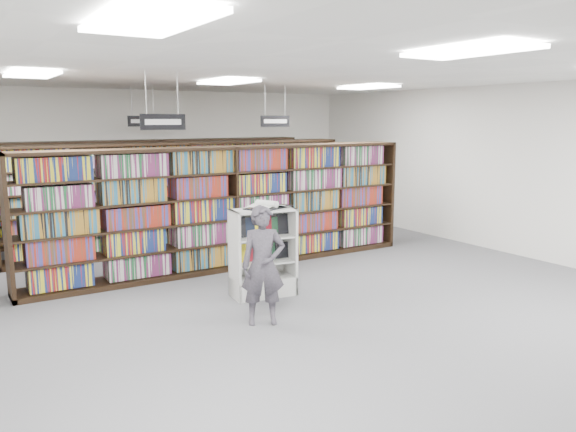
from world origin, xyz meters
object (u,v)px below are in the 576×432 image
endcap_display (262,265)px  shopper (263,265)px  open_book (268,206)px  bookshelf_row_near (230,208)px

endcap_display → shopper: size_ratio=0.85×
open_book → shopper: 1.37m
bookshelf_row_near → open_book: bearing=-97.1°
endcap_display → shopper: (-0.57, -1.04, 0.30)m
bookshelf_row_near → shopper: 2.86m
bookshelf_row_near → open_book: size_ratio=8.86×
endcap_display → shopper: bearing=-111.7°
bookshelf_row_near → open_book: bookshelf_row_near is taller
endcap_display → open_book: open_book is taller
endcap_display → bookshelf_row_near: bearing=86.5°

